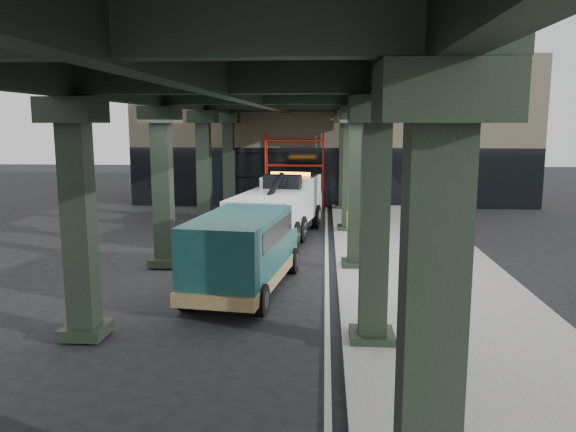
% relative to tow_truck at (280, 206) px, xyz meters
% --- Properties ---
extents(ground, '(90.00, 90.00, 0.00)m').
position_rel_tow_truck_xyz_m(ground, '(0.14, -7.02, -1.25)').
color(ground, black).
rests_on(ground, ground).
extents(sidewalk, '(5.00, 40.00, 0.15)m').
position_rel_tow_truck_xyz_m(sidewalk, '(4.64, -5.02, -1.18)').
color(sidewalk, gray).
rests_on(sidewalk, ground).
extents(lane_stripe, '(0.12, 38.00, 0.01)m').
position_rel_tow_truck_xyz_m(lane_stripe, '(1.84, -5.02, -1.25)').
color(lane_stripe, silver).
rests_on(lane_stripe, ground).
extents(viaduct, '(7.40, 32.00, 6.40)m').
position_rel_tow_truck_xyz_m(viaduct, '(-0.26, -5.02, 4.21)').
color(viaduct, black).
rests_on(viaduct, ground).
extents(building, '(22.00, 10.00, 8.00)m').
position_rel_tow_truck_xyz_m(building, '(2.14, 12.98, 2.75)').
color(building, '#C6B793').
rests_on(building, ground).
extents(scaffolding, '(3.08, 0.88, 4.00)m').
position_rel_tow_truck_xyz_m(scaffolding, '(0.14, 7.63, 0.85)').
color(scaffolding, red).
rests_on(scaffolding, ground).
extents(tow_truck, '(3.37, 8.06, 2.57)m').
position_rel_tow_truck_xyz_m(tow_truck, '(0.00, 0.00, 0.00)').
color(tow_truck, black).
rests_on(tow_truck, ground).
extents(towed_van, '(2.73, 5.52, 2.15)m').
position_rel_tow_truck_xyz_m(towed_van, '(-0.40, -7.58, -0.10)').
color(towed_van, '#113D3D').
rests_on(towed_van, ground).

